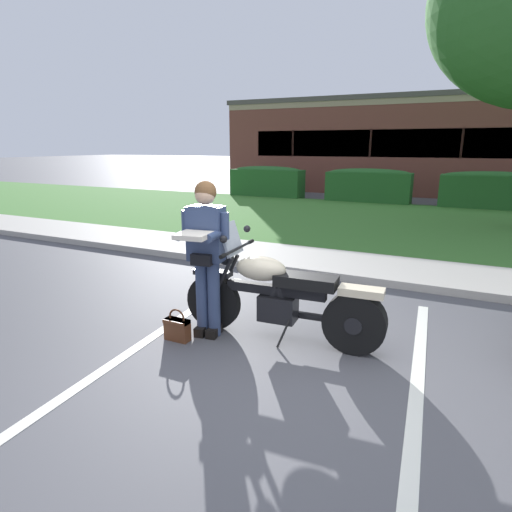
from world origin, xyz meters
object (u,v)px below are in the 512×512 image
object	(u,v)px
hedge_center_left	(368,185)
rider_person	(206,247)
motorcycle	(287,298)
hedge_left	(267,181)
hedge_center_right	(495,190)
handbag	(177,328)
brick_building	(464,146)

from	to	relation	value
hedge_center_left	rider_person	bearing A→B (deg)	-86.17
motorcycle	hedge_center_left	xyz separation A→B (m)	(-1.66, 11.98, 0.16)
hedge_left	hedge_center_right	bearing A→B (deg)	0.00
motorcycle	hedge_center_right	world-z (taller)	motorcycle
handbag	hedge_center_right	distance (m)	12.98
hedge_center_right	brick_building	xyz separation A→B (m)	(-1.17, 6.50, 1.38)
hedge_left	handbag	bearing A→B (deg)	-69.60
rider_person	brick_building	size ratio (longest dim) A/B	0.08
handbag	motorcycle	bearing A→B (deg)	25.88
hedge_left	hedge_center_left	world-z (taller)	same
hedge_left	motorcycle	bearing A→B (deg)	-64.51
hedge_center_right	brick_building	size ratio (longest dim) A/B	0.16
hedge_center_right	motorcycle	bearing A→B (deg)	-101.31
rider_person	hedge_left	distance (m)	13.18
handbag	hedge_center_right	bearing A→B (deg)	74.52
motorcycle	rider_person	distance (m)	1.02
hedge_center_left	handbag	bearing A→B (deg)	-87.28
motorcycle	hedge_center_left	distance (m)	12.10
brick_building	hedge_center_right	bearing A→B (deg)	-79.80
hedge_center_right	hedge_center_left	bearing A→B (deg)	180.00
handbag	rider_person	bearing A→B (deg)	49.11
rider_person	brick_building	world-z (taller)	brick_building
hedge_left	hedge_center_left	size ratio (longest dim) A/B	0.98
motorcycle	hedge_center_left	bearing A→B (deg)	97.88
rider_person	hedge_center_right	bearing A→B (deg)	75.19
hedge_left	brick_building	xyz separation A→B (m)	(6.94, 6.50, 1.38)
brick_building	handbag	bearing A→B (deg)	-96.88
motorcycle	hedge_left	world-z (taller)	motorcycle
motorcycle	hedge_left	distance (m)	13.28
hedge_center_left	brick_building	distance (m)	7.25
hedge_left	hedge_center_right	distance (m)	8.11
rider_person	hedge_center_left	bearing A→B (deg)	93.83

